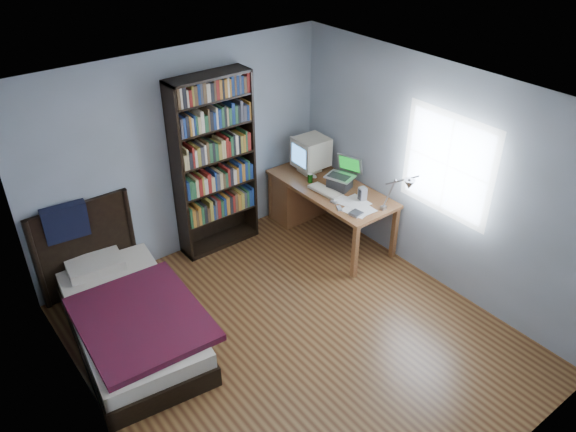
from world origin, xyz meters
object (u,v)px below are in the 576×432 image
object	(u,v)px
laptop	(341,180)
desk	(306,193)
keyboard	(325,191)
bed	(126,313)
crt_monitor	(311,152)
speaker	(362,194)
soda_can	(310,178)
desk_lamp	(405,187)
bookshelf	(215,166)

from	to	relation	value
laptop	desk	bearing A→B (deg)	98.41
keyboard	desk	bearing A→B (deg)	71.20
bed	crt_monitor	bearing A→B (deg)	11.03
laptop	speaker	bearing A→B (deg)	-90.28
soda_can	bed	distance (m)	2.75
crt_monitor	bed	size ratio (longest dim) A/B	0.21
desk	keyboard	xyz separation A→B (m)	(-0.14, -0.54, 0.33)
soda_can	laptop	bearing A→B (deg)	-58.48
laptop	keyboard	xyz separation A→B (m)	(-0.22, 0.03, -0.10)
desk	speaker	bearing A→B (deg)	-85.05
speaker	keyboard	bearing A→B (deg)	131.25
desk_lamp	soda_can	size ratio (longest dim) A/B	5.45
soda_can	bed	bearing A→B (deg)	-173.10
desk	speaker	world-z (taller)	speaker
bookshelf	bed	distance (m)	1.99
keyboard	bed	bearing A→B (deg)	176.00
desk_lamp	desk	bearing A→B (deg)	90.11
laptop	keyboard	distance (m)	0.24
laptop	bed	distance (m)	2.94
soda_can	bed	xyz separation A→B (m)	(-2.68, -0.32, -0.53)
desk	crt_monitor	size ratio (longest dim) A/B	3.69
desk_lamp	laptop	bearing A→B (deg)	85.66
desk	keyboard	distance (m)	0.64
desk	desk_lamp	world-z (taller)	desk_lamp
laptop	keyboard	size ratio (longest dim) A/B	0.92
desk	soda_can	distance (m)	0.45
soda_can	bookshelf	xyz separation A→B (m)	(-1.07, 0.48, 0.31)
crt_monitor	desk_lamp	bearing A→B (deg)	-92.44
keyboard	speaker	world-z (taller)	speaker
laptop	desk_lamp	world-z (taller)	desk_lamp
laptop	crt_monitor	bearing A→B (deg)	91.08
desk	crt_monitor	xyz separation A→B (m)	(0.07, 0.01, 0.57)
crt_monitor	keyboard	bearing A→B (deg)	-111.21
desk	desk_lamp	size ratio (longest dim) A/B	2.74
speaker	soda_can	bearing A→B (deg)	118.74
bookshelf	bed	bearing A→B (deg)	-153.32
desk	soda_can	bearing A→B (deg)	-118.40
desk	laptop	size ratio (longest dim) A/B	4.15
bed	bookshelf	bearing A→B (deg)	26.68
keyboard	soda_can	size ratio (longest dim) A/B	3.91
bed	keyboard	bearing A→B (deg)	0.32
keyboard	speaker	bearing A→B (deg)	-65.83
desk_lamp	keyboard	world-z (taller)	desk_lamp
desk	laptop	xyz separation A→B (m)	(0.08, -0.57, 0.42)
desk_lamp	speaker	distance (m)	0.80
laptop	bookshelf	distance (m)	1.54
crt_monitor	desk_lamp	size ratio (longest dim) A/B	0.74
bookshelf	laptop	bearing A→B (deg)	-32.77
crt_monitor	desk_lamp	distance (m)	1.65
keyboard	bookshelf	distance (m)	1.37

